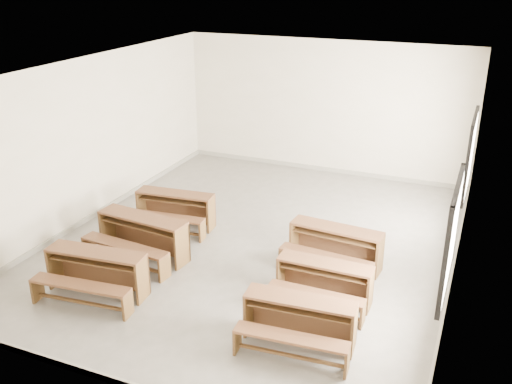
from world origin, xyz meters
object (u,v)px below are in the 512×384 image
at_px(desk_set_2, 175,207).
at_px(desk_set_3, 299,318).
at_px(desk_set_4, 324,280).
at_px(desk_set_1, 142,234).
at_px(desk_set_5, 335,244).
at_px(desk_set_0, 96,270).

bearing_deg(desk_set_2, desk_set_3, -42.58).
height_order(desk_set_2, desk_set_4, desk_set_2).
bearing_deg(desk_set_1, desk_set_5, 22.33).
height_order(desk_set_0, desk_set_1, desk_set_1).
relative_size(desk_set_0, desk_set_1, 0.95).
bearing_deg(desk_set_5, desk_set_1, -158.29).
bearing_deg(desk_set_4, desk_set_2, 157.10).
xyz_separation_m(desk_set_2, desk_set_3, (3.44, -2.59, -0.01)).
bearing_deg(desk_set_3, desk_set_1, 154.61).
height_order(desk_set_2, desk_set_5, desk_set_5).
relative_size(desk_set_2, desk_set_5, 0.98).
bearing_deg(desk_set_5, desk_set_0, -139.71).
distance_m(desk_set_0, desk_set_2, 2.62).
bearing_deg(desk_set_2, desk_set_1, -90.84).
xyz_separation_m(desk_set_0, desk_set_5, (3.19, 2.28, -0.00)).
relative_size(desk_set_1, desk_set_3, 1.12).
bearing_deg(desk_set_4, desk_set_3, -90.38).
xyz_separation_m(desk_set_0, desk_set_2, (-0.13, 2.61, -0.01)).
distance_m(desk_set_1, desk_set_3, 3.57).
bearing_deg(desk_set_4, desk_set_0, -160.85).
distance_m(desk_set_1, desk_set_4, 3.35).
bearing_deg(desk_set_2, desk_set_4, -28.58).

